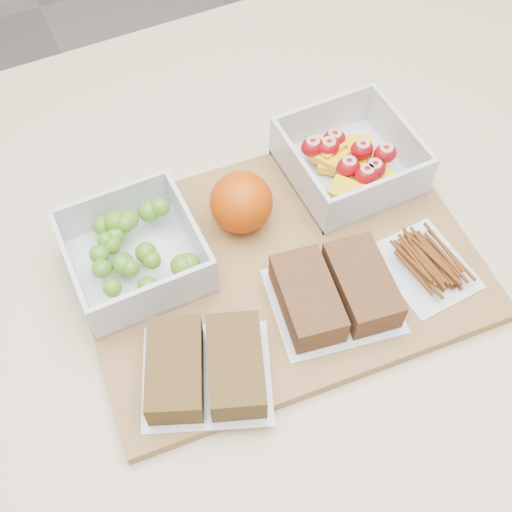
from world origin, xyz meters
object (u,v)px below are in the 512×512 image
object	(u,v)px
fruit_container	(349,161)
pretzel_bag	(427,262)
sandwich_bag_left	(206,368)
orange	(241,202)
sandwich_bag_center	(335,292)
cutting_board	(278,265)
grape_container	(135,252)

from	to	relation	value
fruit_container	pretzel_bag	xyz separation A→B (m)	(0.01, -0.15, -0.01)
sandwich_bag_left	pretzel_bag	distance (m)	0.26
orange	sandwich_bag_left	distance (m)	0.19
orange	pretzel_bag	xyz separation A→B (m)	(0.15, -0.14, -0.02)
fruit_container	orange	bearing A→B (deg)	-175.71
fruit_container	sandwich_bag_center	distance (m)	0.18
cutting_board	grape_container	size ratio (longest dim) A/B	3.11
grape_container	orange	world-z (taller)	orange
grape_container	pretzel_bag	size ratio (longest dim) A/B	1.25
orange	pretzel_bag	world-z (taller)	orange
fruit_container	orange	distance (m)	0.14
pretzel_bag	grape_container	bearing A→B (deg)	153.52
grape_container	sandwich_bag_center	world-z (taller)	grape_container
grape_container	fruit_container	xyz separation A→B (m)	(0.27, 0.01, -0.00)
orange	sandwich_bag_center	size ratio (longest dim) A/B	0.48
pretzel_bag	cutting_board	bearing A→B (deg)	151.34
orange	sandwich_bag_center	world-z (taller)	orange
grape_container	sandwich_bag_left	world-z (taller)	grape_container
sandwich_bag_center	pretzel_bag	world-z (taller)	sandwich_bag_center
cutting_board	sandwich_bag_center	world-z (taller)	sandwich_bag_center
orange	pretzel_bag	size ratio (longest dim) A/B	0.65
grape_container	sandwich_bag_left	size ratio (longest dim) A/B	0.86
sandwich_bag_center	pretzel_bag	xyz separation A→B (m)	(0.11, -0.01, -0.01)
fruit_container	pretzel_bag	world-z (taller)	fruit_container
cutting_board	sandwich_bag_center	size ratio (longest dim) A/B	2.89
sandwich_bag_left	pretzel_bag	size ratio (longest dim) A/B	1.45
grape_container	orange	distance (m)	0.13
sandwich_bag_center	pretzel_bag	distance (m)	0.11
sandwich_bag_left	sandwich_bag_center	distance (m)	0.15
sandwich_bag_center	fruit_container	bearing A→B (deg)	55.37
grape_container	sandwich_bag_center	distance (m)	0.21
sandwich_bag_center	sandwich_bag_left	bearing A→B (deg)	-172.71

